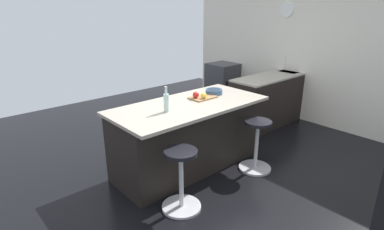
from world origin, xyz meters
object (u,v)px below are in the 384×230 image
(apple_red, at_px, (196,95))
(fruit_bowl, at_px, (214,91))
(oven_range, at_px, (222,83))
(kitchen_island, at_px, (187,136))
(water_bottle, at_px, (166,102))
(apple_yellow, at_px, (204,96))
(stool_by_window, at_px, (256,147))
(cutting_board, at_px, (203,97))
(stool_middle, at_px, (181,182))

(apple_red, bearing_deg, fruit_bowl, -176.30)
(oven_range, relative_size, kitchen_island, 0.42)
(fruit_bowl, bearing_deg, oven_range, -139.72)
(water_bottle, relative_size, fruit_bowl, 1.31)
(apple_yellow, distance_m, fruit_bowl, 0.33)
(apple_yellow, bearing_deg, stool_by_window, 122.56)
(cutting_board, distance_m, apple_yellow, 0.10)
(oven_range, bearing_deg, apple_yellow, 38.18)
(kitchen_island, relative_size, apple_red, 24.34)
(oven_range, xyz_separation_m, apple_red, (2.45, 1.78, 0.56))
(oven_range, relative_size, cutting_board, 2.47)
(apple_yellow, bearing_deg, apple_red, -54.59)
(cutting_board, xyz_separation_m, apple_red, (0.11, -0.02, 0.05))
(stool_middle, height_order, apple_yellow, apple_yellow)
(apple_red, distance_m, water_bottle, 0.63)
(kitchen_island, bearing_deg, water_bottle, 13.85)
(stool_middle, distance_m, water_bottle, 0.95)
(stool_by_window, bearing_deg, oven_range, -128.48)
(apple_yellow, relative_size, apple_red, 0.91)
(apple_yellow, bearing_deg, cutting_board, -123.87)
(stool_by_window, bearing_deg, cutting_board, -62.95)
(stool_middle, bearing_deg, fruit_bowl, -149.03)
(fruit_bowl, bearing_deg, cutting_board, 10.28)
(stool_middle, distance_m, apple_red, 1.30)
(kitchen_island, height_order, cutting_board, cutting_board)
(stool_middle, bearing_deg, water_bottle, -113.73)
(cutting_board, bearing_deg, stool_by_window, 117.05)
(water_bottle, bearing_deg, oven_range, -147.71)
(kitchen_island, relative_size, fruit_bowl, 8.76)
(kitchen_island, height_order, apple_red, apple_red)
(kitchen_island, bearing_deg, fruit_bowl, -172.75)
(stool_middle, relative_size, apple_red, 8.27)
(cutting_board, height_order, water_bottle, water_bottle)
(stool_middle, height_order, fruit_bowl, fruit_bowl)
(apple_yellow, height_order, apple_red, apple_red)
(stool_by_window, height_order, water_bottle, water_bottle)
(apple_yellow, relative_size, fruit_bowl, 0.33)
(kitchen_island, distance_m, apple_red, 0.57)
(oven_range, relative_size, water_bottle, 2.84)
(stool_by_window, height_order, apple_red, apple_red)
(apple_yellow, height_order, water_bottle, water_bottle)
(stool_by_window, distance_m, stool_middle, 1.32)
(oven_range, height_order, cutting_board, cutting_board)
(oven_range, distance_m, stool_by_window, 3.19)
(kitchen_island, relative_size, water_bottle, 6.69)
(kitchen_island, distance_m, water_bottle, 0.72)
(water_bottle, xyz_separation_m, fruit_bowl, (-0.98, -0.17, -0.08))
(oven_range, relative_size, stool_middle, 1.25)
(water_bottle, distance_m, fruit_bowl, 1.00)
(stool_by_window, height_order, cutting_board, cutting_board)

